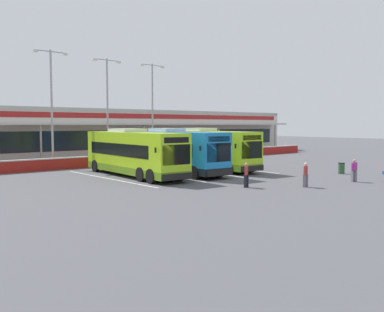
{
  "coord_description": "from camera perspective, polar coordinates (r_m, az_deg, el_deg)",
  "views": [
    {
      "loc": [
        -22.51,
        -22.52,
        4.11
      ],
      "look_at": [
        -0.39,
        3.0,
        1.6
      ],
      "focal_mm": 39.74,
      "sensor_mm": 36.0,
      "label": 1
    }
  ],
  "objects": [
    {
      "name": "ground_plane",
      "position": [
        32.1,
        4.04,
        -3.12
      ],
      "size": [
        200.0,
        200.0,
        0.0
      ],
      "primitive_type": "plane",
      "color": "#4C4C51"
    },
    {
      "name": "terminal_building",
      "position": [
        54.32,
        -16.45,
        2.92
      ],
      "size": [
        70.0,
        13.0,
        6.0
      ],
      "color": "beige",
      "rests_on": "ground"
    },
    {
      "name": "red_barrier_wall",
      "position": [
        43.47,
        -9.59,
        -0.5
      ],
      "size": [
        60.0,
        0.4,
        1.1
      ],
      "color": "maroon",
      "rests_on": "ground"
    },
    {
      "name": "coach_bus_leftmost",
      "position": [
        34.08,
        -7.86,
        0.3
      ],
      "size": [
        3.61,
        12.3,
        3.78
      ],
      "color": "#9ED11E",
      "rests_on": "ground"
    },
    {
      "name": "coach_bus_left_centre",
      "position": [
        36.12,
        -2.57,
        0.56
      ],
      "size": [
        3.61,
        12.3,
        3.78
      ],
      "color": "#1972B7",
      "rests_on": "ground"
    },
    {
      "name": "coach_bus_centre",
      "position": [
        39.2,
        1.83,
        0.85
      ],
      "size": [
        3.61,
        12.3,
        3.78
      ],
      "color": "#9ED11E",
      "rests_on": "ground"
    },
    {
      "name": "bay_stripe_far_west",
      "position": [
        33.06,
        -11.24,
        -2.97
      ],
      "size": [
        0.14,
        13.0,
        0.01
      ],
      "primitive_type": "cube",
      "color": "silver",
      "rests_on": "ground"
    },
    {
      "name": "bay_stripe_west",
      "position": [
        35.31,
        -5.3,
        -2.45
      ],
      "size": [
        0.14,
        13.0,
        0.01
      ],
      "primitive_type": "cube",
      "color": "silver",
      "rests_on": "ground"
    },
    {
      "name": "bay_stripe_mid_west",
      "position": [
        37.89,
        -0.13,
        -1.97
      ],
      "size": [
        0.14,
        13.0,
        0.01
      ],
      "primitive_type": "cube",
      "color": "silver",
      "rests_on": "ground"
    },
    {
      "name": "bay_stripe_centre",
      "position": [
        40.75,
        4.35,
        -1.55
      ],
      "size": [
        0.14,
        13.0,
        0.01
      ],
      "primitive_type": "cube",
      "color": "silver",
      "rests_on": "ground"
    },
    {
      "name": "pedestrian_in_dark_coat",
      "position": [
        32.58,
        20.93,
        -1.73
      ],
      "size": [
        0.54,
        0.36,
        1.62
      ],
      "color": "slate",
      "rests_on": "ground"
    },
    {
      "name": "pedestrian_child",
      "position": [
        28.86,
        15.0,
        -2.33
      ],
      "size": [
        0.52,
        0.34,
        1.62
      ],
      "color": "slate",
      "rests_on": "ground"
    },
    {
      "name": "pedestrian_near_bin",
      "position": [
        27.95,
        7.3,
        -2.43
      ],
      "size": [
        0.47,
        0.41,
        1.62
      ],
      "color": "black",
      "rests_on": "ground"
    },
    {
      "name": "lamp_post_west",
      "position": [
        41.96,
        -18.32,
        7.01
      ],
      "size": [
        3.24,
        0.28,
        11.0
      ],
      "color": "#9E9EA3",
      "rests_on": "ground"
    },
    {
      "name": "lamp_post_centre",
      "position": [
        45.95,
        -11.28,
        6.89
      ],
      "size": [
        3.24,
        0.28,
        11.0
      ],
      "color": "#9E9EA3",
      "rests_on": "ground"
    },
    {
      "name": "lamp_post_east",
      "position": [
        49.16,
        -5.33,
        6.77
      ],
      "size": [
        3.24,
        0.28,
        11.0
      ],
      "color": "#9E9EA3",
      "rests_on": "ground"
    },
    {
      "name": "litter_bin",
      "position": [
        37.58,
        19.41,
        -1.55
      ],
      "size": [
        0.54,
        0.54,
        0.93
      ],
      "color": "#2D5133",
      "rests_on": "ground"
    }
  ]
}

